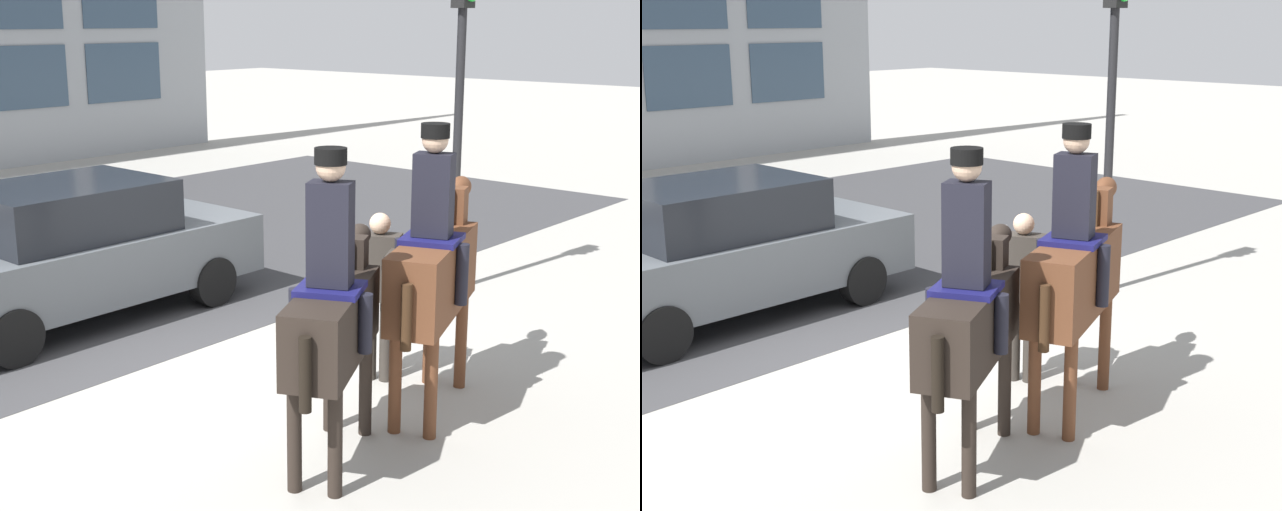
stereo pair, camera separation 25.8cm
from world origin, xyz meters
TOP-DOWN VIEW (x-y plane):
  - ground_plane at (0.00, 0.00)m, footprint 80.00×80.00m
  - mounted_horse_lead at (-0.61, -2.15)m, footprint 1.74×1.10m
  - mounted_horse_companion at (0.72, -2.15)m, footprint 1.95×1.00m
  - pedestrian_bystander at (0.89, -1.43)m, footprint 0.76×0.72m
  - street_car_near_lane at (0.03, 2.37)m, footprint 4.29×1.87m
  - traffic_light at (3.87, -0.30)m, footprint 0.24×0.29m

SIDE VIEW (x-z plane):
  - ground_plane at x=0.00m, z-range 0.00..0.00m
  - street_car_near_lane at x=0.03m, z-range 0.01..1.62m
  - pedestrian_bystander at x=0.89m, z-range 0.14..1.80m
  - mounted_horse_lead at x=-0.61m, z-range -0.02..2.48m
  - mounted_horse_companion at x=0.72m, z-range 0.03..2.60m
  - traffic_light at x=3.87m, z-range 0.71..4.95m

